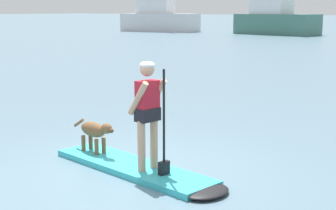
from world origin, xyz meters
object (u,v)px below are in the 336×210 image
object	(u,v)px
person_paddler	(148,108)
dog	(95,131)
moored_boat_center	(159,17)
moored_boat_far_starboard	(275,18)
paddleboard	(142,170)

from	to	relation	value
person_paddler	dog	size ratio (longest dim) A/B	1.54
moored_boat_center	moored_boat_far_starboard	bearing A→B (deg)	3.91
person_paddler	dog	bearing A→B (deg)	169.61
paddleboard	dog	xyz separation A→B (m)	(-1.17, 0.21, 0.43)
person_paddler	moored_boat_far_starboard	world-z (taller)	moored_boat_far_starboard
person_paddler	moored_boat_center	bearing A→B (deg)	125.20
moored_boat_center	moored_boat_far_starboard	world-z (taller)	moored_boat_far_starboard
person_paddler	dog	xyz separation A→B (m)	(-1.32, 0.24, -0.57)
paddleboard	person_paddler	world-z (taller)	person_paddler
paddleboard	moored_boat_center	distance (m)	50.28
paddleboard	moored_boat_far_starboard	distance (m)	44.80
person_paddler	moored_boat_far_starboard	distance (m)	44.85
moored_boat_center	moored_boat_far_starboard	size ratio (longest dim) A/B	0.95
paddleboard	moored_boat_far_starboard	xyz separation A→B (m)	(-15.38, 42.05, 1.58)
paddleboard	dog	size ratio (longest dim) A/B	3.18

